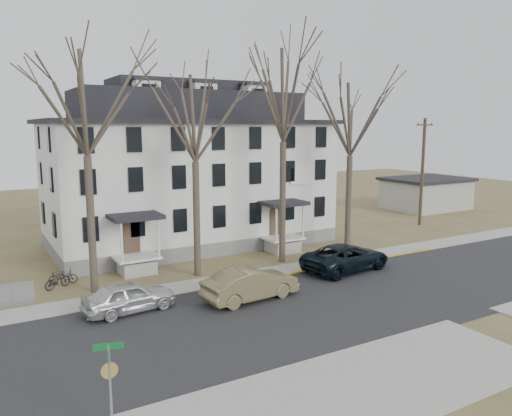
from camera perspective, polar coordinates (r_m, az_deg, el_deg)
ground at (r=25.05m, az=13.54°, el=-11.49°), size 120.00×120.00×0.00m
main_road at (r=26.43m, az=10.51°, el=-10.26°), size 120.00×10.00×0.04m
far_sidewalk at (r=30.99m, az=3.25°, el=-7.17°), size 120.00×2.00×0.08m
near_sidewalk_left at (r=16.93m, az=4.83°, el=-22.00°), size 20.00×5.00×0.08m
yellow_curb at (r=33.24m, az=11.39°, el=-6.19°), size 14.00×0.25×0.06m
boarding_house at (r=37.77m, az=-7.58°, el=4.07°), size 20.80×12.36×12.05m
distant_building at (r=56.56m, az=18.84°, el=1.61°), size 8.50×6.50×3.35m
tree_far_left at (r=27.19m, az=-19.06°, el=12.10°), size 8.40×8.40×13.72m
tree_mid_left at (r=28.94m, az=-7.04°, el=10.87°), size 7.80×7.80×12.74m
tree_center at (r=31.85m, az=3.17°, el=13.45°), size 9.00×9.00×14.70m
tree_mid_right at (r=35.08m, az=10.81°, el=10.49°), size 7.80×7.80×12.74m
utility_pole_far at (r=46.68m, az=18.48°, el=4.08°), size 2.00×0.28×9.50m
car_silver at (r=24.86m, az=-14.30°, el=-9.86°), size 4.54×2.23×1.49m
car_tan at (r=25.68m, az=-0.63°, el=-8.72°), size 5.21×2.23×1.67m
car_navy at (r=31.23m, az=10.26°, el=-5.62°), size 6.16×3.39×1.63m
bicycle_left at (r=30.26m, az=-21.18°, el=-7.41°), size 1.64×0.95×0.81m
bicycle_right at (r=29.47m, az=-21.73°, el=-7.74°), size 1.61×1.11×0.95m
street_sign at (r=15.24m, az=-16.37°, el=-18.04°), size 0.82×0.82×2.89m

